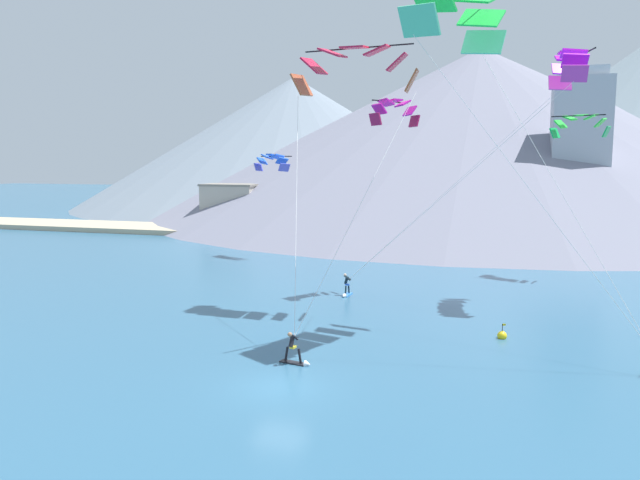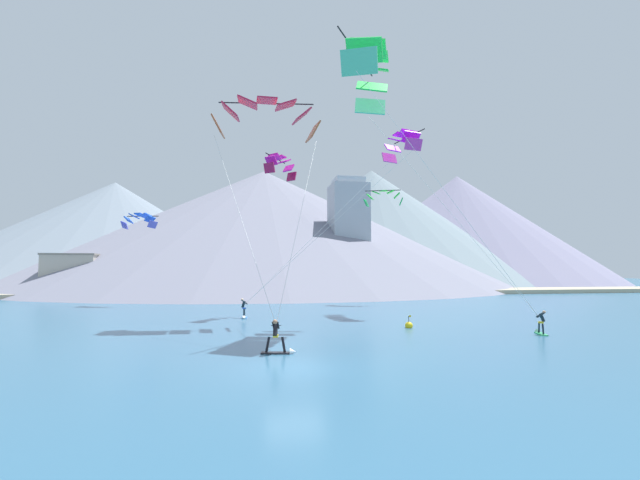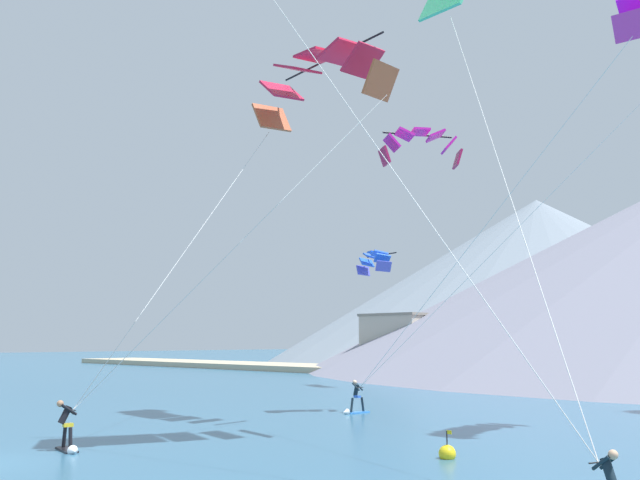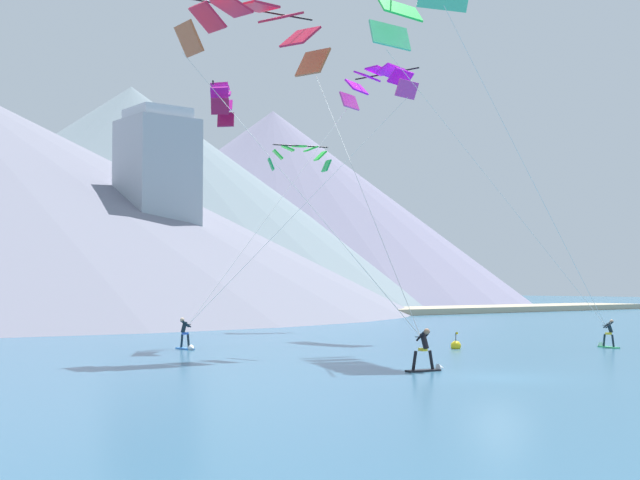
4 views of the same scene
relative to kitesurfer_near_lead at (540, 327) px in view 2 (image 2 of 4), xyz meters
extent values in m
plane|color=#2D5B7A|center=(-17.03, -6.82, -0.44)|extent=(400.00, 400.00, 0.00)
cube|color=#33B266|center=(-0.11, -0.21, -0.40)|extent=(0.93, 1.50, 0.07)
cylinder|color=#14232D|center=(-0.25, -0.58, -0.03)|extent=(0.19, 0.25, 0.68)
cylinder|color=#14232D|center=(0.03, 0.16, -0.03)|extent=(0.19, 0.25, 0.68)
cube|color=yellow|center=(-0.11, -0.21, 0.34)|extent=(0.34, 0.30, 0.12)
cylinder|color=#14232D|center=(-0.03, -0.24, 0.65)|extent=(0.43, 0.33, 0.58)
cylinder|color=#14232D|center=(-0.16, -0.31, 0.82)|extent=(0.48, 0.25, 0.37)
cylinder|color=#14232D|center=(-0.08, -0.10, 0.82)|extent=(0.48, 0.25, 0.37)
cylinder|color=black|center=(-0.29, -0.14, 0.79)|extent=(0.22, 0.50, 0.03)
sphere|color=tan|center=(0.10, -0.29, 1.01)|extent=(0.21, 0.21, 0.21)
cone|color=white|center=(0.20, 0.60, -0.34)|extent=(0.44, 0.41, 0.36)
cube|color=black|center=(-17.56, -3.41, -0.40)|extent=(1.50, 0.72, 0.07)
cylinder|color=black|center=(-17.95, -3.33, 0.01)|extent=(0.28, 0.18, 0.77)
cylinder|color=black|center=(-17.18, -3.49, 0.01)|extent=(0.28, 0.18, 0.77)
cube|color=yellow|center=(-17.56, -3.41, 0.43)|extent=(0.31, 0.37, 0.12)
cylinder|color=black|center=(-17.59, -3.52, 0.78)|extent=(0.32, 0.50, 0.65)
cylinder|color=black|center=(-17.69, -3.40, 0.96)|extent=(0.20, 0.56, 0.42)
cylinder|color=black|center=(-17.45, -3.45, 0.96)|extent=(0.20, 0.56, 0.42)
cylinder|color=black|center=(-17.53, -3.25, 0.93)|extent=(0.52, 0.14, 0.03)
sphere|color=#9E7051|center=(-17.62, -3.70, 1.17)|extent=(0.24, 0.24, 0.24)
cone|color=white|center=(-16.71, -3.58, -0.34)|extent=(0.37, 0.41, 0.36)
cube|color=#337FDB|center=(-18.93, 13.22, -0.40)|extent=(0.53, 1.46, 0.07)
cylinder|color=#14232D|center=(-18.90, 13.62, 0.00)|extent=(0.14, 0.25, 0.74)
cylinder|color=#14232D|center=(-18.95, 12.83, 0.00)|extent=(0.14, 0.25, 0.74)
cube|color=blue|center=(-18.93, 13.22, 0.41)|extent=(0.33, 0.26, 0.12)
cylinder|color=#14232D|center=(-19.00, 13.23, 0.74)|extent=(0.38, 0.24, 0.63)
cylinder|color=#14232D|center=(-18.89, 13.34, 0.92)|extent=(0.54, 0.12, 0.41)
cylinder|color=#14232D|center=(-18.91, 13.10, 0.92)|extent=(0.54, 0.12, 0.41)
cylinder|color=black|center=(-18.72, 13.21, 0.89)|extent=(0.06, 0.52, 0.03)
sphere|color=beige|center=(-19.11, 13.24, 1.14)|extent=(0.23, 0.23, 0.23)
cone|color=white|center=(-18.98, 12.36, -0.34)|extent=(0.38, 0.32, 0.36)
cube|color=#4EC391|center=(-11.99, 0.62, 17.13)|extent=(2.39, 2.09, 1.74)
cube|color=#24D949|center=(-11.39, 1.40, 18.37)|extent=(2.61, 2.41, 1.55)
cube|color=#24D949|center=(-10.72, 2.56, 19.18)|extent=(2.78, 2.53, 1.16)
cube|color=#24D949|center=(-10.07, 3.97, 19.47)|extent=(2.87, 2.45, 0.61)
cube|color=#24D949|center=(-9.53, 5.42, 19.18)|extent=(2.88, 2.22, 1.16)
cube|color=#24D949|center=(-9.16, 6.71, 18.37)|extent=(2.82, 1.82, 1.55)
cube|color=#4EC391|center=(-9.03, 7.68, 17.13)|extent=(2.69, 1.30, 1.74)
cylinder|color=black|center=(-11.07, 4.39, 19.69)|extent=(4.48, 6.51, 0.10)
cylinder|color=silver|center=(-6.26, 0.14, 8.60)|extent=(11.98, 0.58, 15.64)
cylinder|color=silver|center=(-4.67, 3.93, 8.60)|extent=(8.81, 8.17, 15.64)
cube|color=#BC5530|center=(-21.21, 9.07, 15.13)|extent=(1.09, 1.98, 1.59)
cube|color=red|center=(-20.25, 8.91, 16.34)|extent=(1.47, 1.99, 1.33)
cube|color=red|center=(-18.92, 8.80, 17.14)|extent=(1.66, 1.99, 0.90)
cube|color=red|center=(-17.39, 8.74, 17.42)|extent=(1.64, 2.00, 0.35)
cube|color=red|center=(-15.86, 8.75, 17.14)|extent=(1.61, 2.00, 0.90)
cube|color=red|center=(-14.53, 8.83, 16.34)|extent=(1.42, 1.99, 1.33)
cube|color=#BC5530|center=(-13.57, 8.96, 15.13)|extent=(1.04, 1.99, 1.59)
cylinder|color=black|center=(-17.38, 9.63, 17.52)|extent=(7.77, 1.13, 0.10)
cylinder|color=silver|center=(-19.52, 2.95, 7.67)|extent=(4.00, 12.44, 13.50)
cylinder|color=silver|center=(-15.40, 2.89, 7.67)|extent=(4.30, 12.32, 13.50)
cube|color=#CB36A4|center=(-3.88, 17.36, 15.62)|extent=(1.67, 0.88, 1.15)
cube|color=#CA0FE4|center=(-3.72, 16.77, 16.51)|extent=(1.71, 1.17, 1.00)
cube|color=#CA0FE4|center=(-3.56, 15.87, 17.10)|extent=(1.74, 1.32, 0.70)
cube|color=#CA0FE4|center=(-3.43, 14.82, 17.31)|extent=(1.75, 1.29, 0.30)
cube|color=#CA0FE4|center=(-3.34, 13.76, 17.10)|extent=(1.74, 1.18, 0.70)
cube|color=#CA0FE4|center=(-3.32, 12.85, 16.51)|extent=(1.72, 0.92, 1.00)
cube|color=#CB36A4|center=(-3.35, 12.23, 15.62)|extent=(1.69, 0.55, 1.15)
cylinder|color=black|center=(-2.70, 14.89, 17.23)|extent=(1.20, 5.12, 0.10)
cylinder|color=silver|center=(-11.34, 15.37, 8.00)|extent=(14.80, 4.34, 14.23)
cylinder|color=silver|center=(-11.06, 12.64, 8.00)|extent=(15.35, 1.17, 14.23)
cube|color=#A11646|center=(-16.85, 13.19, 12.97)|extent=(1.08, 0.84, 0.94)
cube|color=#CC169C|center=(-16.64, 13.58, 13.74)|extent=(1.25, 1.11, 0.83)
cube|color=#CC169C|center=(-16.26, 14.18, 14.26)|extent=(1.34, 1.28, 0.57)
cube|color=#CC169C|center=(-15.75, 14.88, 14.44)|extent=(1.36, 1.34, 0.21)
cube|color=#CC169C|center=(-15.22, 15.56, 14.26)|extent=(1.31, 1.33, 0.57)
cube|color=#CC169C|center=(-14.76, 16.10, 13.74)|extent=(1.18, 1.21, 0.83)
cube|color=#A11646|center=(-14.44, 16.41, 12.97)|extent=(0.99, 0.97, 0.94)
cylinder|color=black|center=(-16.11, 15.15, 14.40)|extent=(2.16, 3.46, 0.10)
cube|color=#4F51C8|center=(-33.23, 30.21, 9.19)|extent=(0.71, 1.35, 0.92)
cube|color=blue|center=(-32.76, 30.14, 9.86)|extent=(0.98, 1.43, 0.85)
cube|color=blue|center=(-32.10, 29.94, 10.31)|extent=(1.18, 1.46, 0.65)
cube|color=blue|center=(-31.35, 29.64, 10.46)|extent=(1.28, 1.47, 0.35)
cube|color=blue|center=(-30.63, 29.28, 10.31)|extent=(1.32, 1.42, 0.65)
cube|color=blue|center=(-30.05, 28.92, 9.86)|extent=(1.26, 1.33, 0.85)
cube|color=#4F51C8|center=(-29.68, 28.62, 9.19)|extent=(1.08, 1.21, 0.92)
cylinder|color=black|center=(-31.13, 30.13, 10.36)|extent=(3.85, 0.99, 0.10)
cube|color=green|center=(0.54, 25.42, 12.36)|extent=(0.87, 1.34, 0.98)
cube|color=#29E13B|center=(0.04, 25.57, 13.12)|extent=(1.15, 1.45, 0.85)
cube|color=#29E13B|center=(-0.68, 25.86, 13.63)|extent=(1.33, 1.51, 0.59)
cube|color=#29E13B|center=(-1.52, 26.23, 13.81)|extent=(1.40, 1.52, 0.24)
cube|color=#29E13B|center=(-2.33, 26.64, 13.63)|extent=(1.40, 1.49, 0.59)
cube|color=#29E13B|center=(-3.01, 27.02, 13.12)|extent=(1.29, 1.40, 0.85)
cube|color=green|center=(-3.45, 27.31, 12.36)|extent=(1.05, 1.27, 0.98)
cylinder|color=black|center=(-1.75, 25.74, 13.76)|extent=(4.24, 1.60, 0.10)
sphere|color=yellow|center=(-7.27, 4.45, -0.28)|extent=(0.56, 0.56, 0.56)
cylinder|color=black|center=(-7.27, 4.45, 0.22)|extent=(0.04, 0.04, 0.44)
cube|color=yellow|center=(-7.18, 4.45, 0.40)|extent=(0.18, 0.01, 0.12)
cube|color=tan|center=(-17.03, 47.91, -0.09)|extent=(180.00, 10.00, 0.70)
cube|color=#A89E8E|center=(-39.28, 52.45, 1.58)|extent=(6.44, 4.88, 4.03)
cube|color=slate|center=(-39.28, 52.45, 3.74)|extent=(6.69, 5.08, 0.30)
cube|color=#B7AD9E|center=(-46.42, 51.41, 2.86)|extent=(7.92, 4.80, 6.60)
cube|color=gray|center=(-46.42, 51.41, 6.31)|extent=(8.24, 4.99, 0.30)
cube|color=beige|center=(-10.19, 52.90, 1.76)|extent=(6.53, 4.31, 4.40)
cube|color=gray|center=(-10.19, 52.90, 4.12)|extent=(6.80, 4.49, 0.30)
cube|color=#A89E8E|center=(1.67, 52.48, 1.66)|extent=(5.93, 6.51, 4.20)
cube|color=slate|center=(1.67, 52.48, 3.92)|extent=(6.17, 6.77, 0.30)
cube|color=#A8ADB7|center=(1.34, 55.03, 9.97)|extent=(7.00, 7.00, 20.82)
cube|color=silver|center=(1.34, 55.03, 20.98)|extent=(5.60, 5.60, 1.20)
cone|color=gray|center=(20.59, 100.60, 17.14)|extent=(96.26, 96.26, 35.16)
cone|color=slate|center=(-53.60, 100.73, 13.86)|extent=(95.74, 95.74, 28.59)
cone|color=gray|center=(52.67, 106.72, 17.59)|extent=(94.92, 94.92, 36.05)
cone|color=slate|center=(-13.05, 91.48, 15.23)|extent=(126.06, 126.06, 31.34)
camera|label=1|loc=(-7.23, -32.78, 10.02)|focal=35.00mm
camera|label=2|loc=(-19.40, -25.09, 3.70)|focal=24.00mm
camera|label=3|loc=(6.41, -15.32, 3.35)|focal=40.00mm
camera|label=4|loc=(-42.90, -28.94, 3.03)|focal=50.00mm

